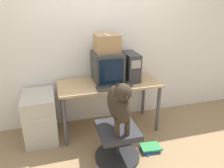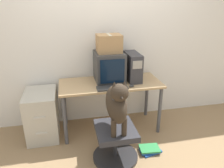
{
  "view_description": "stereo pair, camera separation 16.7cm",
  "coord_description": "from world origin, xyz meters",
  "px_view_note": "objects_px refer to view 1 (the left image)",
  "views": [
    {
      "loc": [
        -0.74,
        -2.46,
        1.86
      ],
      "look_at": [
        -0.04,
        0.01,
        0.84
      ],
      "focal_mm": 35.0,
      "sensor_mm": 36.0,
      "label": 1
    },
    {
      "loc": [
        -0.58,
        -2.5,
        1.86
      ],
      "look_at": [
        -0.04,
        0.01,
        0.84
      ],
      "focal_mm": 35.0,
      "sensor_mm": 36.0,
      "label": 2
    }
  ],
  "objects_px": {
    "office_chair": "(117,142)",
    "dog": "(119,103)",
    "keyboard": "(112,88)",
    "filing_cabinet": "(41,117)",
    "pc_tower": "(130,66)",
    "cardboard_box": "(107,44)",
    "book_stack_floor": "(151,148)",
    "crt_monitor": "(107,67)"
  },
  "relations": [
    {
      "from": "dog",
      "to": "filing_cabinet",
      "type": "xyz_separation_m",
      "value": [
        -0.89,
        0.74,
        -0.45
      ]
    },
    {
      "from": "keyboard",
      "to": "dog",
      "type": "bearing_deg",
      "value": -96.57
    },
    {
      "from": "office_chair",
      "to": "dog",
      "type": "height_order",
      "value": "dog"
    },
    {
      "from": "keyboard",
      "to": "dog",
      "type": "distance_m",
      "value": 0.5
    },
    {
      "from": "crt_monitor",
      "to": "cardboard_box",
      "type": "distance_m",
      "value": 0.33
    },
    {
      "from": "pc_tower",
      "to": "dog",
      "type": "height_order",
      "value": "pc_tower"
    },
    {
      "from": "dog",
      "to": "book_stack_floor",
      "type": "distance_m",
      "value": 0.88
    },
    {
      "from": "office_chair",
      "to": "book_stack_floor",
      "type": "bearing_deg",
      "value": 1.28
    },
    {
      "from": "pc_tower",
      "to": "keyboard",
      "type": "bearing_deg",
      "value": -142.35
    },
    {
      "from": "office_chair",
      "to": "keyboard",
      "type": "bearing_deg",
      "value": 82.81
    },
    {
      "from": "keyboard",
      "to": "office_chair",
      "type": "height_order",
      "value": "keyboard"
    },
    {
      "from": "dog",
      "to": "cardboard_box",
      "type": "height_order",
      "value": "cardboard_box"
    },
    {
      "from": "office_chair",
      "to": "cardboard_box",
      "type": "relative_size",
      "value": 1.69
    },
    {
      "from": "office_chair",
      "to": "dog",
      "type": "relative_size",
      "value": 0.86
    },
    {
      "from": "crt_monitor",
      "to": "pc_tower",
      "type": "distance_m",
      "value": 0.34
    },
    {
      "from": "filing_cabinet",
      "to": "book_stack_floor",
      "type": "relative_size",
      "value": 2.28
    },
    {
      "from": "keyboard",
      "to": "cardboard_box",
      "type": "bearing_deg",
      "value": 86.57
    },
    {
      "from": "crt_monitor",
      "to": "pc_tower",
      "type": "relative_size",
      "value": 1.04
    },
    {
      "from": "pc_tower",
      "to": "filing_cabinet",
      "type": "bearing_deg",
      "value": -178.43
    },
    {
      "from": "office_chair",
      "to": "dog",
      "type": "xyz_separation_m",
      "value": [
        0.0,
        -0.04,
        0.55
      ]
    },
    {
      "from": "keyboard",
      "to": "filing_cabinet",
      "type": "xyz_separation_m",
      "value": [
        -0.95,
        0.24,
        -0.42
      ]
    },
    {
      "from": "keyboard",
      "to": "book_stack_floor",
      "type": "distance_m",
      "value": 0.94
    },
    {
      "from": "office_chair",
      "to": "book_stack_floor",
      "type": "xyz_separation_m",
      "value": [
        0.46,
        0.01,
        -0.2
      ]
    },
    {
      "from": "pc_tower",
      "to": "dog",
      "type": "relative_size",
      "value": 0.66
    },
    {
      "from": "crt_monitor",
      "to": "filing_cabinet",
      "type": "relative_size",
      "value": 0.67
    },
    {
      "from": "filing_cabinet",
      "to": "cardboard_box",
      "type": "relative_size",
      "value": 2.03
    },
    {
      "from": "crt_monitor",
      "to": "filing_cabinet",
      "type": "bearing_deg",
      "value": -176.24
    },
    {
      "from": "crt_monitor",
      "to": "dog",
      "type": "bearing_deg",
      "value": -95.4
    },
    {
      "from": "keyboard",
      "to": "office_chair",
      "type": "xyz_separation_m",
      "value": [
        -0.06,
        -0.46,
        -0.52
      ]
    },
    {
      "from": "cardboard_box",
      "to": "office_chair",
      "type": "bearing_deg",
      "value": -95.68
    },
    {
      "from": "dog",
      "to": "filing_cabinet",
      "type": "bearing_deg",
      "value": 140.37
    },
    {
      "from": "pc_tower",
      "to": "keyboard",
      "type": "xyz_separation_m",
      "value": [
        -0.36,
        -0.28,
        -0.18
      ]
    },
    {
      "from": "dog",
      "to": "book_stack_floor",
      "type": "height_order",
      "value": "dog"
    },
    {
      "from": "crt_monitor",
      "to": "keyboard",
      "type": "distance_m",
      "value": 0.36
    },
    {
      "from": "crt_monitor",
      "to": "keyboard",
      "type": "relative_size",
      "value": 1.09
    },
    {
      "from": "pc_tower",
      "to": "keyboard",
      "type": "distance_m",
      "value": 0.49
    },
    {
      "from": "dog",
      "to": "filing_cabinet",
      "type": "distance_m",
      "value": 1.24
    },
    {
      "from": "pc_tower",
      "to": "crt_monitor",
      "type": "bearing_deg",
      "value": 175.31
    },
    {
      "from": "crt_monitor",
      "to": "office_chair",
      "type": "bearing_deg",
      "value": -95.71
    },
    {
      "from": "office_chair",
      "to": "dog",
      "type": "bearing_deg",
      "value": -90.0
    },
    {
      "from": "crt_monitor",
      "to": "book_stack_floor",
      "type": "distance_m",
      "value": 1.25
    },
    {
      "from": "filing_cabinet",
      "to": "cardboard_box",
      "type": "height_order",
      "value": "cardboard_box"
    }
  ]
}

